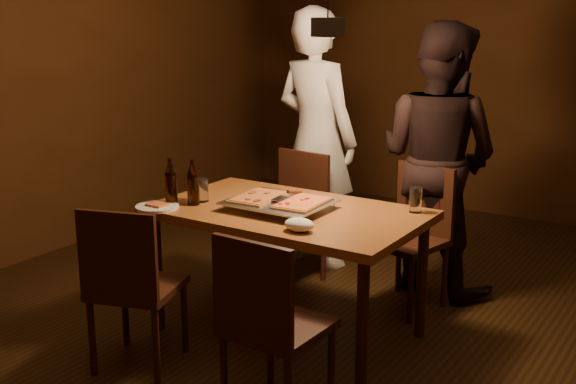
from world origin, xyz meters
The scene contains 19 objects.
room_shell centered at (0.00, 0.00, 1.40)m, with size 6.00×6.00×6.00m.
dining_table centered at (-0.16, -0.14, 0.68)m, with size 1.50×0.90×0.75m.
chair_far_left centered at (-0.59, 0.60, 0.54)m, with size 0.45×0.45×0.49m.
chair_far_right centered at (0.27, 0.66, 0.54)m, with size 0.50×0.50×0.49m.
chair_near_left centered at (-0.59, -0.97, 0.54)m, with size 0.53×0.53×0.49m.
chair_near_right centered at (0.26, -0.97, 0.54)m, with size 0.43×0.43×0.49m.
pizza_tray centered at (-0.20, -0.17, 0.77)m, with size 0.55×0.45×0.05m, color silver.
pizza_meat centered at (-0.34, -0.18, 0.81)m, with size 0.22×0.35×0.02m, color maroon.
pizza_cheese centered at (-0.06, -0.15, 0.81)m, with size 0.22×0.34×0.02m, color gold.
spatula centered at (-0.19, -0.16, 0.81)m, with size 0.09×0.24×0.04m, color silver, non-canonical shape.
beer_bottle_a centered at (-0.79, -0.41, 0.89)m, with size 0.07×0.07×0.27m.
beer_bottle_b centered at (-0.67, -0.35, 0.88)m, with size 0.07×0.07×0.26m.
water_glass_left centered at (-0.68, -0.27, 0.82)m, with size 0.08×0.08×0.13m, color silver.
water_glass_right centered at (0.46, 0.20, 0.82)m, with size 0.07×0.07×0.14m, color silver.
plate_slice centered at (-0.79, -0.52, 0.76)m, with size 0.24×0.24×0.03m.
napkin centered at (0.11, -0.45, 0.78)m, with size 0.16×0.12×0.07m, color white.
diner_white centered at (-0.64, 0.98, 0.93)m, with size 0.68×0.45×1.87m, color silver.
diner_dark centered at (0.27, 1.01, 0.89)m, with size 0.86×0.67×1.78m, color black.
pendant_lamp centered at (0.00, 0.00, 1.76)m, with size 0.18×0.18×1.10m.
Camera 1 is at (1.96, -3.42, 1.85)m, focal length 45.00 mm.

